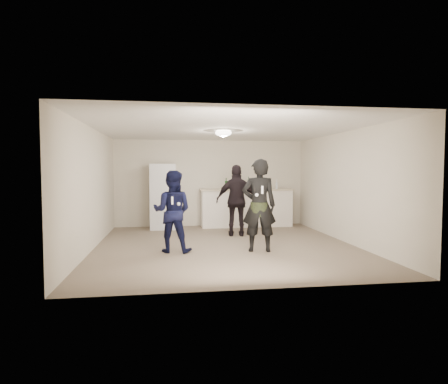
{
  "coord_description": "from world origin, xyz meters",
  "views": [
    {
      "loc": [
        -1.17,
        -7.9,
        1.62
      ],
      "look_at": [
        0.0,
        0.2,
        1.15
      ],
      "focal_mm": 30.0,
      "sensor_mm": 36.0,
      "label": 1
    }
  ],
  "objects": [
    {
      "name": "shaker",
      "position": [
        0.76,
        2.74,
        1.18
      ],
      "size": [
        0.08,
        0.08,
        0.17
      ],
      "primitive_type": "cylinder",
      "color": "silver",
      "rests_on": "counter_top"
    },
    {
      "name": "wall_back",
      "position": [
        0.0,
        3.0,
        1.25
      ],
      "size": [
        6.0,
        0.0,
        6.0
      ],
      "primitive_type": "plane",
      "rotation": [
        1.57,
        0.0,
        0.0
      ],
      "color": "beige",
      "rests_on": "floor"
    },
    {
      "name": "wall_front",
      "position": [
        0.0,
        -3.0,
        1.25
      ],
      "size": [
        6.0,
        0.0,
        6.0
      ],
      "primitive_type": "plane",
      "rotation": [
        -1.57,
        0.0,
        0.0
      ],
      "color": "beige",
      "rests_on": "floor"
    },
    {
      "name": "bottle_cluster",
      "position": [
        0.93,
        2.69,
        1.21
      ],
      "size": [
        1.55,
        0.29,
        0.28
      ],
      "color": "#885C13",
      "rests_on": "counter_top"
    },
    {
      "name": "nunchuk_man",
      "position": [
        -1.01,
        -0.7,
        0.98
      ],
      "size": [
        0.07,
        0.07,
        0.07
      ],
      "primitive_type": "sphere",
      "color": "silver",
      "rests_on": "man"
    },
    {
      "name": "camo_shorts",
      "position": [
        0.58,
        -0.65,
        0.85
      ],
      "size": [
        0.34,
        0.34,
        0.28
      ],
      "primitive_type": "cylinder",
      "color": "#2C3D1B",
      "rests_on": "woman"
    },
    {
      "name": "ceiling",
      "position": [
        0.0,
        0.0,
        2.5
      ],
      "size": [
        6.0,
        6.0,
        0.0
      ],
      "primitive_type": "plane",
      "rotation": [
        3.14,
        0.0,
        0.0
      ],
      "color": "silver",
      "rests_on": "wall_back"
    },
    {
      "name": "spectator",
      "position": [
        0.47,
        1.16,
        0.88
      ],
      "size": [
        1.09,
        0.59,
        1.76
      ],
      "primitive_type": "imported",
      "rotation": [
        0.0,
        0.0,
        2.99
      ],
      "color": "black",
      "rests_on": "floor"
    },
    {
      "name": "counter",
      "position": [
        1.01,
        2.67,
        0.53
      ],
      "size": [
        2.6,
        0.56,
        1.05
      ],
      "primitive_type": "cube",
      "color": "white",
      "rests_on": "floor"
    },
    {
      "name": "remote_woman",
      "position": [
        0.58,
        -0.9,
        1.25
      ],
      "size": [
        0.04,
        0.04,
        0.15
      ],
      "primitive_type": "cube",
      "color": "white",
      "rests_on": "woman"
    },
    {
      "name": "man",
      "position": [
        -1.13,
        -0.45,
        0.81
      ],
      "size": [
        0.91,
        0.78,
        1.62
      ],
      "primitive_type": "imported",
      "rotation": [
        0.0,
        0.0,
        2.91
      ],
      "color": "#101443",
      "rests_on": "floor"
    },
    {
      "name": "wall_right",
      "position": [
        2.75,
        0.0,
        1.25
      ],
      "size": [
        0.0,
        6.0,
        6.0
      ],
      "primitive_type": "plane",
      "rotation": [
        1.57,
        0.0,
        -1.57
      ],
      "color": "beige",
      "rests_on": "floor"
    },
    {
      "name": "floor",
      "position": [
        0.0,
        0.0,
        0.0
      ],
      "size": [
        6.0,
        6.0,
        0.0
      ],
      "primitive_type": "plane",
      "color": "#6B5B4C",
      "rests_on": "ground"
    },
    {
      "name": "wall_left",
      "position": [
        -2.75,
        0.0,
        1.25
      ],
      "size": [
        0.0,
        6.0,
        6.0
      ],
      "primitive_type": "plane",
      "rotation": [
        1.57,
        0.0,
        1.57
      ],
      "color": "beige",
      "rests_on": "floor"
    },
    {
      "name": "fridge",
      "position": [
        -1.37,
        2.6,
        0.9
      ],
      "size": [
        0.7,
        0.7,
        1.8
      ],
      "primitive_type": "cube",
      "color": "white",
      "rests_on": "floor"
    },
    {
      "name": "woman",
      "position": [
        0.58,
        -0.65,
        0.93
      ],
      "size": [
        0.74,
        0.54,
        1.85
      ],
      "primitive_type": "imported",
      "rotation": [
        0.0,
        0.0,
        2.99
      ],
      "color": "black",
      "rests_on": "floor"
    },
    {
      "name": "nunchuk_woman",
      "position": [
        0.48,
        -0.87,
        1.15
      ],
      "size": [
        0.07,
        0.07,
        0.07
      ],
      "primitive_type": "sphere",
      "color": "white",
      "rests_on": "woman"
    },
    {
      "name": "counter_top",
      "position": [
        1.01,
        2.67,
        1.07
      ],
      "size": [
        2.68,
        0.64,
        0.04
      ],
      "primitive_type": "cube",
      "color": "beige",
      "rests_on": "counter"
    },
    {
      "name": "remote_man",
      "position": [
        -1.13,
        -0.73,
        1.05
      ],
      "size": [
        0.04,
        0.04,
        0.15
      ],
      "primitive_type": "cube",
      "color": "white",
      "rests_on": "man"
    },
    {
      "name": "fridge_handle",
      "position": [
        -1.09,
        2.23,
        1.3
      ],
      "size": [
        0.02,
        0.02,
        0.6
      ],
      "primitive_type": "cylinder",
      "color": "#BDBCC1",
      "rests_on": "fridge"
    },
    {
      "name": "ceiling_dome",
      "position": [
        0.0,
        0.3,
        2.45
      ],
      "size": [
        0.36,
        0.36,
        0.16
      ],
      "primitive_type": "ellipsoid",
      "color": "white",
      "rests_on": "ceiling"
    }
  ]
}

